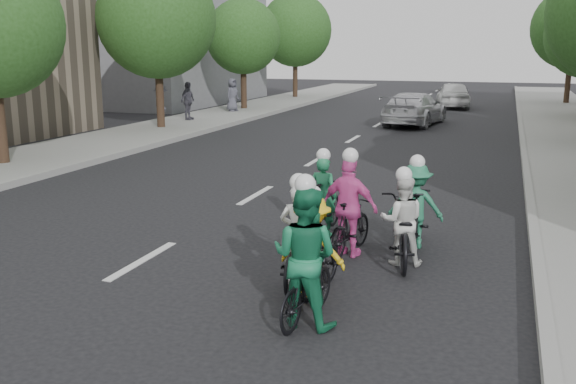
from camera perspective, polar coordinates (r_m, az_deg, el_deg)
The scene contains 21 objects.
ground at distance 10.71m, azimuth -12.83°, elevation -5.98°, with size 120.00×120.00×0.00m, color black.
sidewalk_left at distance 23.17m, azimuth -16.91°, elevation 3.96°, with size 4.00×80.00×0.15m, color gray.
curb_left at distance 22.10m, azimuth -12.78°, elevation 3.83°, with size 0.18×80.00×0.18m, color #999993.
curb_right at distance 18.90m, azimuth 20.39°, elevation 1.89°, with size 0.18×80.00×0.18m, color #999993.
bldg_sw at distance 42.41m, azimuth -11.89°, elevation 13.27°, with size 10.00×14.00×8.00m, color slate.
tree_l_3 at distance 27.27m, azimuth -11.61°, elevation 14.85°, with size 4.80×4.80×6.93m.
tree_l_4 at distance 35.34m, azimuth -4.02°, elevation 13.62°, with size 4.00×4.00×5.97m.
tree_l_5 at distance 43.79m, azimuth 0.66°, elevation 14.18°, with size 4.80×4.80×6.93m.
tree_r_3 at distance 42.35m, azimuth 24.00°, elevation 13.18°, with size 4.80×4.80×6.93m.
cyclist_0 at distance 11.25m, azimuth 11.27°, elevation -1.69°, with size 1.01×1.69×1.62m.
cyclist_1 at distance 7.95m, azimuth 1.58°, elevation -6.66°, with size 0.94×1.55×1.91m.
cyclist_2 at distance 10.60m, azimuth 5.51°, elevation -2.16°, with size 1.03×1.61×1.81m.
cyclist_3 at distance 9.36m, azimuth 1.08°, elevation -4.78°, with size 0.83×1.98×1.65m.
cyclist_4 at distance 8.82m, azimuth 2.24°, elevation -5.76°, with size 0.98×1.77×1.59m.
cyclist_5 at distance 11.82m, azimuth 3.21°, elevation -1.02°, with size 0.63×1.68×1.61m.
cyclist_6 at distance 10.37m, azimuth 10.14°, elevation -3.14°, with size 1.04×2.05×1.58m.
follow_car_lead at distance 29.36m, azimuth 11.18°, elevation 7.28°, with size 2.03×4.99×1.45m, color silver.
follow_car_trail at distance 38.53m, azimuth 14.47°, elevation 8.38°, with size 1.76×4.38×1.49m, color silver.
spectator_0 at distance 28.17m, azimuth -11.23°, elevation 7.59°, with size 1.08×0.62×1.67m, color #525260.
spectator_1 at distance 29.88m, azimuth -8.90°, elevation 8.01°, with size 1.01×0.42×1.73m, color #4F4D5A.
spectator_2 at distance 33.79m, azimuth -4.97°, elevation 8.61°, with size 0.83×0.54×1.70m, color #4D4D5A.
Camera 1 is at (5.42, -8.60, 3.37)m, focal length 40.00 mm.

